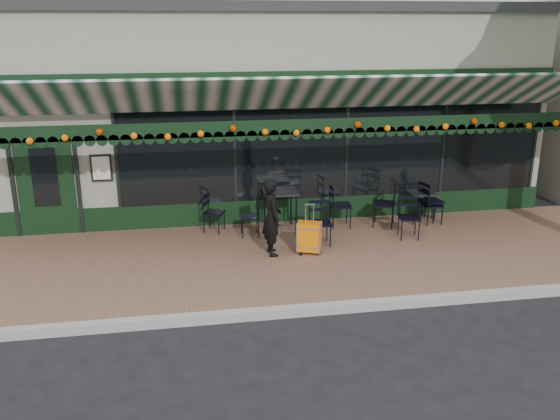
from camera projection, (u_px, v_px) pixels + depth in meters
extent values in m
plane|color=black|center=(326.00, 311.00, 9.23)|extent=(80.00, 80.00, 0.00)
cube|color=brown|center=(300.00, 258.00, 11.09)|extent=(18.00, 4.00, 0.15)
cube|color=#9E9E99|center=(327.00, 308.00, 9.14)|extent=(18.00, 0.16, 0.15)
cube|color=gray|center=(257.00, 101.00, 16.07)|extent=(12.00, 8.00, 4.50)
cube|color=black|center=(337.00, 152.00, 12.67)|extent=(9.20, 0.04, 2.00)
cube|color=black|center=(46.00, 182.00, 11.82)|extent=(1.10, 0.07, 2.20)
cube|color=silver|center=(101.00, 168.00, 11.89)|extent=(0.42, 0.04, 0.55)
cube|color=black|center=(296.00, 127.00, 10.86)|extent=(12.00, 0.03, 0.28)
cylinder|color=orange|center=(296.00, 129.00, 10.81)|extent=(11.60, 0.12, 0.12)
imported|color=black|center=(272.00, 217.00, 10.88)|extent=(0.39, 0.56, 1.45)
cube|color=orange|center=(309.00, 236.00, 11.02)|extent=(0.48, 0.37, 0.56)
cube|color=black|center=(309.00, 252.00, 11.11)|extent=(0.48, 0.37, 0.06)
cube|color=silver|center=(310.00, 213.00, 10.88)|extent=(0.18, 0.10, 0.35)
cube|color=black|center=(421.00, 192.00, 12.74)|extent=(0.54, 0.54, 0.04)
cylinder|color=black|center=(414.00, 211.00, 12.59)|extent=(0.03, 0.03, 0.63)
cylinder|color=black|center=(434.00, 210.00, 12.66)|extent=(0.03, 0.03, 0.63)
cylinder|color=black|center=(406.00, 205.00, 13.01)|extent=(0.03, 0.03, 0.63)
cylinder|color=black|center=(426.00, 204.00, 13.08)|extent=(0.03, 0.03, 0.63)
cube|color=black|center=(280.00, 192.00, 12.16)|extent=(0.68, 0.68, 0.05)
cylinder|color=black|center=(269.00, 216.00, 11.98)|extent=(0.03, 0.03, 0.80)
cylinder|color=black|center=(296.00, 215.00, 12.07)|extent=(0.03, 0.03, 0.80)
cylinder|color=black|center=(265.00, 208.00, 12.51)|extent=(0.03, 0.03, 0.80)
cylinder|color=black|center=(291.00, 206.00, 12.60)|extent=(0.03, 0.03, 0.80)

